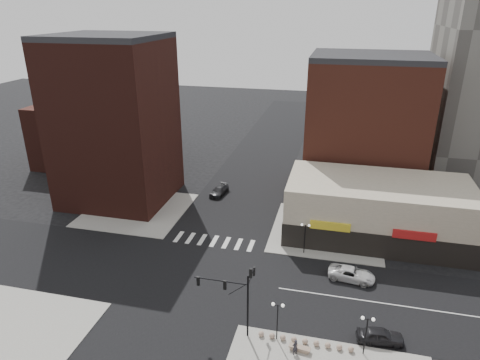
% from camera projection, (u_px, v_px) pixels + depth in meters
% --- Properties ---
extents(ground, '(240.00, 240.00, 0.00)m').
position_uv_depth(ground, '(195.00, 276.00, 50.45)').
color(ground, black).
rests_on(ground, ground).
extents(road_ew, '(200.00, 14.00, 0.02)m').
position_uv_depth(road_ew, '(195.00, 276.00, 50.44)').
color(road_ew, black).
rests_on(road_ew, ground).
extents(road_ns, '(14.00, 200.00, 0.02)m').
position_uv_depth(road_ns, '(195.00, 276.00, 50.44)').
color(road_ns, black).
rests_on(road_ns, ground).
extents(sidewalk_nw, '(15.00, 15.00, 0.12)m').
position_uv_depth(sidewalk_nw, '(137.00, 210.00, 66.59)').
color(sidewalk_nw, gray).
rests_on(sidewalk_nw, ground).
extents(sidewalk_ne, '(15.00, 15.00, 0.12)m').
position_uv_depth(sidewalk_ne, '(326.00, 231.00, 60.32)').
color(sidewalk_ne, gray).
rests_on(sidewalk_ne, ground).
extents(sidewalk_sw, '(15.00, 15.00, 0.12)m').
position_uv_depth(sidewalk_sw, '(0.00, 342.00, 40.53)').
color(sidewalk_sw, gray).
rests_on(sidewalk_sw, ground).
extents(building_nw, '(16.00, 15.00, 25.00)m').
position_uv_depth(building_nw, '(115.00, 124.00, 66.41)').
color(building_nw, '#3B1812').
rests_on(building_nw, ground).
extents(building_nw_low, '(20.00, 18.00, 12.00)m').
position_uv_depth(building_nw_low, '(98.00, 132.00, 85.63)').
color(building_nw_low, '#3B1812').
rests_on(building_nw_low, ground).
extents(building_ne_midrise, '(18.00, 15.00, 22.00)m').
position_uv_depth(building_ne_midrise, '(365.00, 130.00, 68.66)').
color(building_ne_midrise, maroon).
rests_on(building_ne_midrise, ground).
extents(building_ne_row, '(24.20, 12.20, 8.00)m').
position_uv_depth(building_ne_row, '(377.00, 214.00, 58.13)').
color(building_ne_row, '#C3B49B').
rests_on(building_ne_row, ground).
extents(traffic_signal, '(5.59, 3.09, 7.77)m').
position_uv_depth(traffic_signal, '(239.00, 290.00, 39.95)').
color(traffic_signal, black).
rests_on(traffic_signal, ground).
extents(street_lamp_se_a, '(1.22, 0.32, 4.16)m').
position_uv_depth(street_lamp_se_a, '(278.00, 312.00, 39.63)').
color(street_lamp_se_a, black).
rests_on(street_lamp_se_a, sidewalk_se).
extents(street_lamp_se_b, '(1.22, 0.32, 4.16)m').
position_uv_depth(street_lamp_se_b, '(367.00, 326.00, 37.90)').
color(street_lamp_se_b, black).
rests_on(street_lamp_se_b, sidewalk_se).
extents(street_lamp_ne, '(1.22, 0.32, 4.16)m').
position_uv_depth(street_lamp_ne, '(305.00, 231.00, 53.79)').
color(street_lamp_ne, black).
rests_on(street_lamp_ne, sidewalk_ne).
extents(bollard_row, '(8.95, 0.55, 0.55)m').
position_uv_depth(bollard_row, '(305.00, 341.00, 40.15)').
color(bollard_row, gray).
rests_on(bollard_row, sidewalk_se).
extents(white_suv, '(5.62, 3.12, 1.49)m').
position_uv_depth(white_suv, '(352.00, 274.00, 49.57)').
color(white_suv, silver).
rests_on(white_suv, ground).
extents(dark_sedan_east, '(4.54, 2.24, 1.49)m').
position_uv_depth(dark_sedan_east, '(380.00, 336.00, 40.33)').
color(dark_sedan_east, black).
rests_on(dark_sedan_east, ground).
extents(dark_sedan_north, '(2.63, 5.11, 1.42)m').
position_uv_depth(dark_sedan_north, '(219.00, 191.00, 71.77)').
color(dark_sedan_north, black).
rests_on(dark_sedan_north, ground).
extents(pedestrian, '(0.70, 0.67, 1.61)m').
position_uv_depth(pedestrian, '(295.00, 347.00, 38.75)').
color(pedestrian, '#29272D').
rests_on(pedestrian, sidewalk_se).
extents(stone_bench, '(2.03, 0.84, 0.46)m').
position_uv_depth(stone_bench, '(300.00, 349.00, 39.34)').
color(stone_bench, gray).
rests_on(stone_bench, sidewalk_se).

